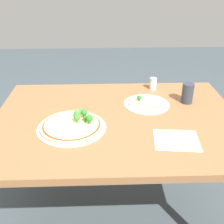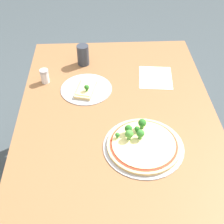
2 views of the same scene
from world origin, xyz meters
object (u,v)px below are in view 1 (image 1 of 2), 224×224
Objects in this scene: pizza_tray_whole at (72,125)px; drinking_cup at (188,93)px; dining_table at (117,131)px; pizza_tray_slice at (146,103)px; condiment_shaker at (153,84)px.

drinking_cup reaches higher than pizza_tray_whole.
pizza_tray_slice is (-0.17, -0.15, 0.09)m from dining_table.
condiment_shaker is at bearing -50.12° from drinking_cup.
drinking_cup is at bearing -175.55° from pizza_tray_slice.
pizza_tray_slice reaches higher than dining_table.
pizza_tray_slice is 2.28× the size of drinking_cup.
pizza_tray_slice is at bearing 70.22° from condiment_shaker.
dining_table is 0.26m from pizza_tray_whole.
condiment_shaker is (0.17, -0.20, -0.02)m from drinking_cup.
drinking_cup is at bearing -157.88° from dining_table.
dining_table is 11.18× the size of drinking_cup.
pizza_tray_whole is at bearing 31.56° from pizza_tray_slice.
pizza_tray_slice is 3.45× the size of condiment_shaker.
pizza_tray_whole reaches higher than dining_table.
pizza_tray_whole is 0.47m from pizza_tray_slice.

